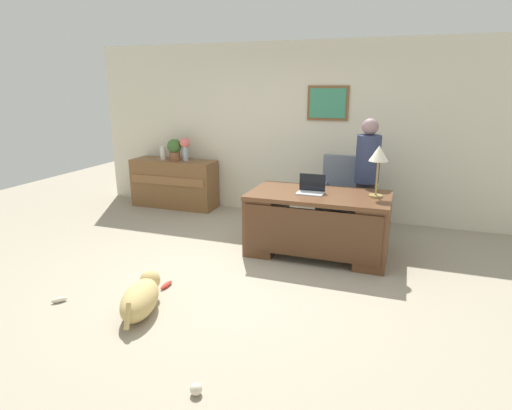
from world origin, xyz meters
The scene contains 15 objects.
ground_plane centered at (0.00, 0.00, 0.00)m, with size 12.00×12.00×0.00m, color #9E937F.
back_wall centered at (0.00, 2.60, 1.35)m, with size 7.00×0.16×2.70m.
desk centered at (0.72, 0.93, 0.42)m, with size 1.69×0.93×0.78m.
credenza centered at (-2.05, 2.25, 0.41)m, with size 1.47×0.50×0.82m.
armchair centered at (0.86, 1.90, 0.48)m, with size 0.60×0.59×1.08m.
person_standing centered at (1.20, 1.75, 0.84)m, with size 0.32×0.32×1.63m.
dog_lying centered at (-0.52, -1.03, 0.15)m, with size 0.47×0.79×0.30m.
laptop centered at (0.62, 0.94, 0.83)m, with size 0.32×0.22×0.22m.
desk_lamp centered at (1.38, 1.01, 1.25)m, with size 0.22×0.22×0.61m.
vase_with_flowers centered at (-1.81, 2.25, 1.07)m, with size 0.17×0.17×0.39m.
vase_empty centered at (-2.25, 2.25, 0.93)m, with size 0.10×0.10×0.23m, color silver.
potted_plant centered at (-2.02, 2.25, 1.02)m, with size 0.24×0.24×0.36m.
dog_toy_ball centered at (0.46, -1.83, 0.04)m, with size 0.09×0.09×0.09m, color beige.
dog_toy_bone centered at (-0.58, -0.51, 0.03)m, with size 0.19×0.05×0.05m, color #E53F33.
dog_toy_plush centered at (-1.39, -1.14, 0.03)m, with size 0.15×0.05×0.05m, color beige.
Camera 1 is at (1.66, -3.98, 2.04)m, focal length 29.54 mm.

